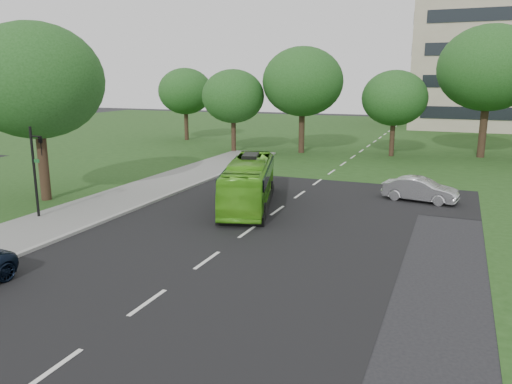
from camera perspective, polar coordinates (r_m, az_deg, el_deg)
ground at (r=21.16m, az=-3.09°, el=-6.06°), size 160.00×160.00×0.00m
street_surfaces at (r=42.37m, az=9.65°, el=3.41°), size 120.00×120.00×0.15m
tree_park_a at (r=47.08m, az=-2.62°, el=10.87°), size 5.79×5.79×7.70m
tree_park_b at (r=46.87m, az=5.35°, el=12.44°), size 7.41×7.41×9.71m
tree_park_c at (r=46.26m, az=15.55°, el=10.29°), size 5.72×5.72×7.59m
tree_park_d at (r=48.21m, az=25.10°, el=12.69°), size 8.60×8.60×11.37m
tree_park_f at (r=57.28m, az=-8.08°, el=11.33°), size 5.99×5.99×8.00m
tree_side_near at (r=30.50m, az=-23.90°, el=11.52°), size 7.44×7.44×9.89m
bus at (r=27.30m, az=-0.83°, el=1.06°), size 4.66×9.35×2.54m
sedan at (r=29.86m, az=18.24°, el=0.27°), size 4.30×2.11×1.36m
traffic_light at (r=26.54m, az=-23.84°, el=2.76°), size 0.75×0.23×4.60m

